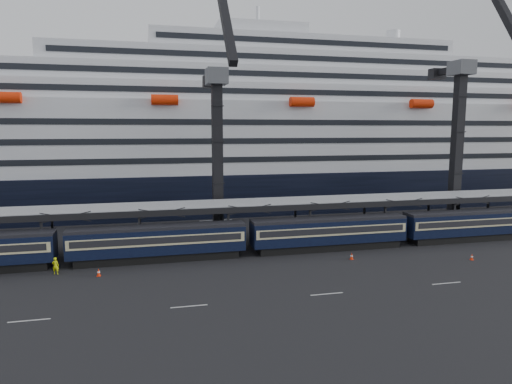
# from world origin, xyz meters

# --- Properties ---
(ground) EXTENTS (260.00, 260.00, 0.00)m
(ground) POSITION_xyz_m (0.00, 0.00, 0.00)
(ground) COLOR black
(ground) RESTS_ON ground
(train) EXTENTS (133.05, 3.00, 4.05)m
(train) POSITION_xyz_m (-4.65, 10.00, 2.20)
(train) COLOR black
(train) RESTS_ON ground
(canopy) EXTENTS (130.00, 6.25, 5.53)m
(canopy) POSITION_xyz_m (0.00, 14.00, 5.25)
(canopy) COLOR gray
(canopy) RESTS_ON ground
(cruise_ship) EXTENTS (214.09, 28.84, 34.00)m
(cruise_ship) POSITION_xyz_m (-1.08, 45.99, 12.34)
(cruise_ship) COLOR black
(cruise_ship) RESTS_ON ground
(crane_dark_near) EXTENTS (4.50, 17.75, 35.08)m
(crane_dark_near) POSITION_xyz_m (-20.00, 18.59, 11.93)
(crane_dark_near) COLOR #4E5156
(crane_dark_near) RESTS_ON ground
(crane_dark_mid) EXTENTS (4.50, 18.24, 39.64)m
(crane_dark_mid) POSITION_xyz_m (15.00, 17.59, 13.36)
(crane_dark_mid) COLOR #4E5156
(crane_dark_mid) RESTS_ON ground
(worker) EXTENTS (0.67, 0.47, 1.74)m
(worker) POSITION_xyz_m (-38.14, 7.50, 0.87)
(worker) COLOR #C5D70B
(worker) RESTS_ON ground
(traffic_cone_b) EXTENTS (0.39, 0.39, 0.78)m
(traffic_cone_b) POSITION_xyz_m (-33.93, 5.91, 0.39)
(traffic_cone_b) COLOR red
(traffic_cone_b) RESTS_ON ground
(traffic_cone_c) EXTENTS (0.38, 0.38, 0.75)m
(traffic_cone_c) POSITION_xyz_m (-7.17, 5.47, 0.37)
(traffic_cone_c) COLOR red
(traffic_cone_c) RESTS_ON ground
(traffic_cone_d) EXTENTS (0.35, 0.35, 0.71)m
(traffic_cone_d) POSITION_xyz_m (5.66, 2.13, 0.35)
(traffic_cone_d) COLOR red
(traffic_cone_d) RESTS_ON ground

